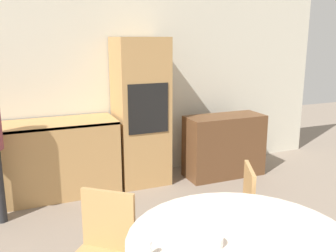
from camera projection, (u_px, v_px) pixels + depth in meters
wall_back at (113, 80)px, 4.84m from camera, size 6.31×0.05×2.60m
kitchen_counter at (21, 162)px, 4.28m from camera, size 2.21×0.60×0.89m
oven_unit at (141, 112)px, 4.72m from camera, size 0.63×0.59×1.85m
sideboard at (224, 146)px, 5.06m from camera, size 1.06×0.45×0.83m
chair_far_left at (103, 250)px, 2.45m from camera, size 0.56×0.56×0.87m
chair_far_right at (235, 212)px, 2.98m from camera, size 0.53×0.53×0.87m
bowl_near at (210, 241)px, 1.98m from camera, size 0.14×0.14×0.05m
salt_shaker at (149, 249)px, 1.88m from camera, size 0.03×0.03×0.09m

